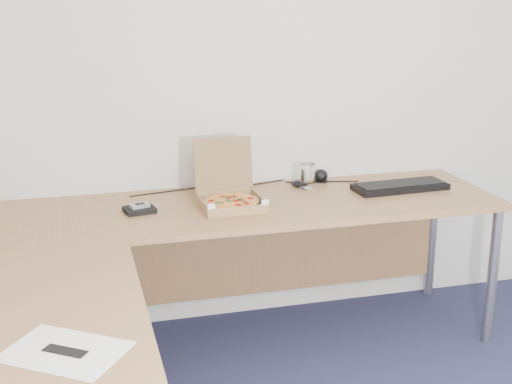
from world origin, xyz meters
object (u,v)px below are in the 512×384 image
object	(u,v)px
pizza_box	(230,198)
desk	(187,248)
drinking_glass	(307,176)
wallet	(139,210)
keyboard	(400,187)

from	to	relation	value
pizza_box	desk	bearing A→B (deg)	-125.47
pizza_box	drinking_glass	size ratio (longest dim) A/B	2.64
desk	pizza_box	world-z (taller)	pizza_box
desk	pizza_box	distance (m)	0.51
wallet	drinking_glass	bearing A→B (deg)	0.86
desk	keyboard	distance (m)	1.25
keyboard	drinking_glass	bearing A→B (deg)	158.50
drinking_glass	keyboard	size ratio (longest dim) A/B	0.26
desk	keyboard	xyz separation A→B (m)	(1.17, 0.45, 0.04)
drinking_glass	wallet	size ratio (longest dim) A/B	0.94
pizza_box	wallet	bearing A→B (deg)	177.27
desk	drinking_glass	xyz separation A→B (m)	(0.72, 0.60, 0.09)
pizza_box	wallet	xyz separation A→B (m)	(-0.42, 0.01, -0.02)
desk	pizza_box	size ratio (longest dim) A/B	7.53
desk	keyboard	world-z (taller)	keyboard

